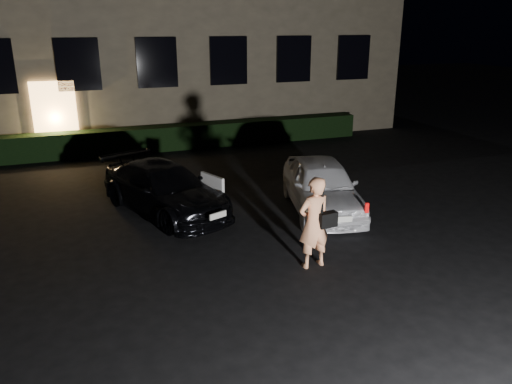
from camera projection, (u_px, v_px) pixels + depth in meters
name	position (u px, v px, depth m)	size (l,w,h in m)	color
ground	(276.00, 288.00, 8.53)	(80.00, 80.00, 0.00)	black
hedge	(164.00, 138.00, 17.73)	(15.00, 0.70, 0.85)	black
sedan	(165.00, 189.00, 11.80)	(2.97, 4.29, 1.15)	black
hatch	(322.00, 185.00, 11.89)	(2.32, 3.93, 1.26)	white
man	(314.00, 223.00, 9.03)	(0.75, 0.49, 1.73)	#FFA673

